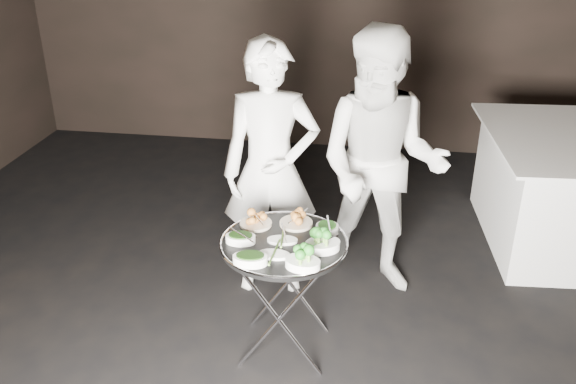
# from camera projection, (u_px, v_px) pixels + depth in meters

# --- Properties ---
(floor) EXTENTS (6.00, 7.00, 0.05)m
(floor) POSITION_uv_depth(u_px,v_px,m) (254.00, 374.00, 3.42)
(floor) COLOR black
(floor) RESTS_ON ground
(tray_stand) EXTENTS (0.48, 0.41, 0.71)m
(tray_stand) POSITION_uv_depth(u_px,v_px,m) (284.00, 292.00, 3.41)
(tray_stand) COLOR silver
(tray_stand) RESTS_ON floor
(serving_tray) EXTENTS (0.70, 0.70, 0.04)m
(serving_tray) POSITION_uv_depth(u_px,v_px,m) (284.00, 243.00, 3.27)
(serving_tray) COLOR black
(serving_tray) RESTS_ON tray_stand
(potato_plate_a) EXTENTS (0.18, 0.18, 0.07)m
(potato_plate_a) POSITION_uv_depth(u_px,v_px,m) (256.00, 220.00, 3.43)
(potato_plate_a) COLOR beige
(potato_plate_a) RESTS_ON serving_tray
(potato_plate_b) EXTENTS (0.19, 0.19, 0.07)m
(potato_plate_b) POSITION_uv_depth(u_px,v_px,m) (296.00, 220.00, 3.43)
(potato_plate_b) COLOR beige
(potato_plate_b) RESTS_ON serving_tray
(greens_bowl) EXTENTS (0.13, 0.13, 0.07)m
(greens_bowl) POSITION_uv_depth(u_px,v_px,m) (327.00, 228.00, 3.34)
(greens_bowl) COLOR white
(greens_bowl) RESTS_ON serving_tray
(asparagus_plate_a) EXTENTS (0.17, 0.10, 0.03)m
(asparagus_plate_a) POSITION_uv_depth(u_px,v_px,m) (282.00, 239.00, 3.26)
(asparagus_plate_a) COLOR white
(asparagus_plate_a) RESTS_ON serving_tray
(asparagus_plate_b) EXTENTS (0.17, 0.10, 0.03)m
(asparagus_plate_b) POSITION_uv_depth(u_px,v_px,m) (274.00, 254.00, 3.13)
(asparagus_plate_b) COLOR white
(asparagus_plate_b) RESTS_ON serving_tray
(spinach_bowl_a) EXTENTS (0.17, 0.11, 0.07)m
(spinach_bowl_a) POSITION_uv_depth(u_px,v_px,m) (241.00, 237.00, 3.25)
(spinach_bowl_a) COLOR white
(spinach_bowl_a) RESTS_ON serving_tray
(spinach_bowl_b) EXTENTS (0.19, 0.13, 0.07)m
(spinach_bowl_b) POSITION_uv_depth(u_px,v_px,m) (250.00, 258.00, 3.06)
(spinach_bowl_b) COLOR white
(spinach_bowl_b) RESTS_ON serving_tray
(broccoli_bowl_a) EXTENTS (0.23, 0.20, 0.08)m
(broccoli_bowl_a) POSITION_uv_depth(u_px,v_px,m) (323.00, 244.00, 3.18)
(broccoli_bowl_a) COLOR white
(broccoli_bowl_a) RESTS_ON serving_tray
(broccoli_bowl_b) EXTENTS (0.20, 0.16, 0.07)m
(broccoli_bowl_b) POSITION_uv_depth(u_px,v_px,m) (303.00, 262.00, 3.03)
(broccoli_bowl_b) COLOR white
(broccoli_bowl_b) RESTS_ON serving_tray
(serving_utensils) EXTENTS (0.59, 0.43, 0.01)m
(serving_utensils) POSITION_uv_depth(u_px,v_px,m) (289.00, 227.00, 3.30)
(serving_utensils) COLOR silver
(serving_utensils) RESTS_ON serving_tray
(waiter_left) EXTENTS (0.67, 0.50, 1.67)m
(waiter_left) POSITION_uv_depth(u_px,v_px,m) (271.00, 171.00, 3.83)
(waiter_left) COLOR silver
(waiter_left) RESTS_ON floor
(waiter_right) EXTENTS (0.94, 0.78, 1.74)m
(waiter_right) POSITION_uv_depth(u_px,v_px,m) (381.00, 166.00, 3.82)
(waiter_right) COLOR silver
(waiter_right) RESTS_ON floor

